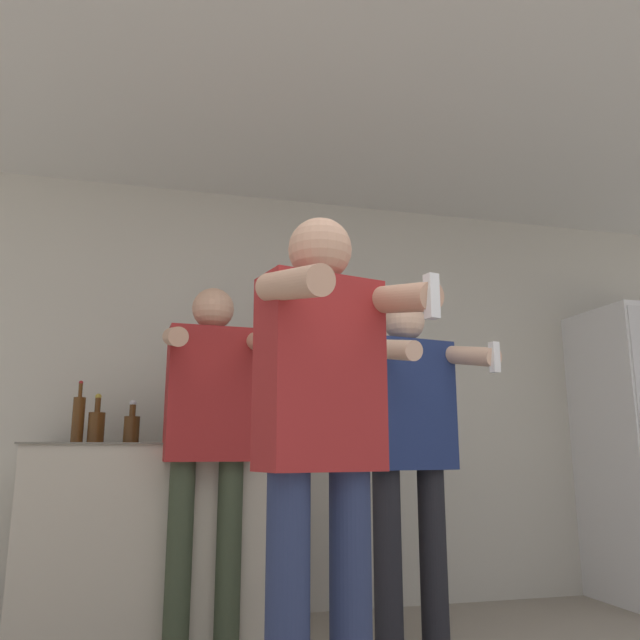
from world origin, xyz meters
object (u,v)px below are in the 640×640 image
object	(u,v)px
person_woman_foreground	(322,426)
person_spectator_back	(209,423)
bottle_amber_bourbon	(172,425)
bottle_clear_vodka	(96,426)
bottle_green_wine	(132,427)
bottle_short_whiskey	(237,427)
person_man_side	(409,436)
bottle_tall_gin	(78,419)

from	to	relation	value
person_woman_foreground	person_spectator_back	bearing A→B (deg)	104.06
bottle_amber_bourbon	bottle_clear_vodka	distance (m)	0.39
bottle_clear_vodka	person_spectator_back	xyz separation A→B (m)	(0.56, -0.36, 0.01)
bottle_green_wine	bottle_short_whiskey	bearing A→B (deg)	-0.00
person_spectator_back	person_woman_foreground	bearing A→B (deg)	-75.94
bottle_short_whiskey	person_spectator_back	distance (m)	0.40
person_woman_foreground	person_man_side	world-z (taller)	person_woman_foreground
bottle_short_whiskey	person_spectator_back	xyz separation A→B (m)	(-0.18, -0.36, 0.01)
bottle_green_wine	person_woman_foreground	world-z (taller)	person_woman_foreground
bottle_clear_vodka	person_woman_foreground	distance (m)	1.70
bottle_green_wine	person_woman_foreground	xyz separation A→B (m)	(0.66, -1.48, -0.04)
bottle_clear_vodka	person_woman_foreground	xyz separation A→B (m)	(0.84, -1.48, -0.05)
bottle_amber_bourbon	bottle_clear_vodka	world-z (taller)	bottle_amber_bourbon
bottle_amber_bourbon	person_spectator_back	distance (m)	0.40
person_man_side	bottle_amber_bourbon	bearing A→B (deg)	150.96
bottle_short_whiskey	person_spectator_back	world-z (taller)	person_spectator_back
bottle_short_whiskey	person_man_side	xyz separation A→B (m)	(0.76, -0.62, -0.05)
bottle_short_whiskey	bottle_green_wine	world-z (taller)	bottle_short_whiskey
bottle_amber_bourbon	bottle_short_whiskey	bearing A→B (deg)	-0.00
bottle_green_wine	person_man_side	world-z (taller)	person_man_side
person_spectator_back	bottle_amber_bourbon	bearing A→B (deg)	115.45
bottle_amber_bourbon	bottle_tall_gin	world-z (taller)	bottle_tall_gin
person_man_side	bottle_clear_vodka	bearing A→B (deg)	157.62
bottle_amber_bourbon	bottle_tall_gin	bearing A→B (deg)	180.00
bottle_short_whiskey	bottle_clear_vodka	xyz separation A→B (m)	(-0.73, 0.00, 0.00)
bottle_clear_vodka	bottle_tall_gin	world-z (taller)	bottle_tall_gin
bottle_green_wine	bottle_clear_vodka	size ratio (longest dim) A/B	0.88
person_woman_foreground	person_man_side	bearing A→B (deg)	52.84
bottle_short_whiskey	person_man_side	distance (m)	0.98
bottle_green_wine	bottle_tall_gin	xyz separation A→B (m)	(-0.27, 0.00, 0.04)
bottle_short_whiskey	bottle_clear_vodka	bearing A→B (deg)	180.00
bottle_tall_gin	person_man_side	world-z (taller)	person_man_side
bottle_green_wine	person_spectator_back	bearing A→B (deg)	-43.38
bottle_short_whiskey	person_woman_foreground	xyz separation A→B (m)	(0.11, -1.48, -0.05)
bottle_short_whiskey	person_man_side	world-z (taller)	person_man_side
bottle_short_whiskey	bottle_green_wine	xyz separation A→B (m)	(-0.56, 0.00, -0.00)
person_woman_foreground	bottle_tall_gin	bearing A→B (deg)	122.11
bottle_green_wine	bottle_amber_bourbon	size ratio (longest dim) A/B	0.84
person_spectator_back	bottle_tall_gin	bearing A→B (deg)	151.05
bottle_green_wine	bottle_amber_bourbon	distance (m)	0.21
bottle_amber_bourbon	person_woman_foreground	size ratio (longest dim) A/B	0.16
bottle_green_wine	bottle_clear_vodka	xyz separation A→B (m)	(-0.18, -0.00, 0.01)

